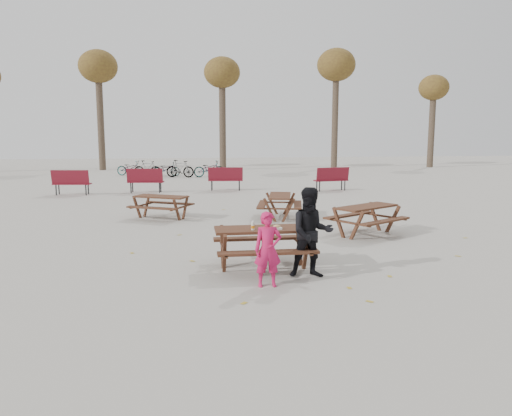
{
  "coord_description": "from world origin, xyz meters",
  "views": [
    {
      "loc": [
        -1.38,
        -9.02,
        2.56
      ],
      "look_at": [
        0.0,
        1.0,
        1.0
      ],
      "focal_mm": 35.0,
      "sensor_mm": 36.0,
      "label": 1
    }
  ],
  "objects": [
    {
      "name": "soda_bottle",
      "position": [
        -0.22,
        -0.16,
        0.85
      ],
      "size": [
        0.07,
        0.07,
        0.17
      ],
      "color": "silver",
      "rests_on": "main_picnic_table"
    },
    {
      "name": "picnic_table_north",
      "position": [
        -2.17,
        5.8,
        0.34
      ],
      "size": [
        1.98,
        1.84,
        0.68
      ],
      "primitive_type": null,
      "rotation": [
        0.0,
        0.0,
        -0.48
      ],
      "color": "#331B12",
      "rests_on": "ground"
    },
    {
      "name": "adult",
      "position": [
        0.75,
        -0.66,
        0.8
      ],
      "size": [
        0.81,
        0.65,
        1.6
      ],
      "primitive_type": "imported",
      "rotation": [
        0.0,
        0.0,
        -0.06
      ],
      "color": "black",
      "rests_on": "ground"
    },
    {
      "name": "main_picnic_table",
      "position": [
        0.0,
        0.0,
        0.59
      ],
      "size": [
        1.8,
        1.45,
        0.78
      ],
      "color": "#331B12",
      "rests_on": "ground"
    },
    {
      "name": "picnic_table_east",
      "position": [
        3.01,
        2.71,
        0.36
      ],
      "size": [
        2.16,
        2.05,
        0.73
      ],
      "primitive_type": null,
      "rotation": [
        0.0,
        0.0,
        0.55
      ],
      "color": "#331B12",
      "rests_on": "ground"
    },
    {
      "name": "food_tray",
      "position": [
        0.23,
        -0.17,
        0.79
      ],
      "size": [
        0.18,
        0.11,
        0.03
      ],
      "primitive_type": "cube",
      "color": "white",
      "rests_on": "main_picnic_table"
    },
    {
      "name": "ground",
      "position": [
        0.0,
        0.0,
        0.0
      ],
      "size": [
        80.0,
        80.0,
        0.0
      ],
      "primitive_type": "plane",
      "color": "gray",
      "rests_on": "ground"
    },
    {
      "name": "tree_row",
      "position": [
        0.9,
        25.15,
        6.19
      ],
      "size": [
        32.17,
        3.52,
        8.26
      ],
      "color": "#382B21",
      "rests_on": "ground"
    },
    {
      "name": "park_bench_row",
      "position": [
        -1.02,
        12.24,
        0.52
      ],
      "size": [
        12.46,
        1.38,
        1.03
      ],
      "color": "maroon",
      "rests_on": "ground"
    },
    {
      "name": "picnic_table_far",
      "position": [
        1.33,
        5.44,
        0.34
      ],
      "size": [
        1.6,
        1.84,
        0.69
      ],
      "primitive_type": null,
      "rotation": [
        0.0,
        0.0,
        1.36
      ],
      "color": "#331B12",
      "rests_on": "ground"
    },
    {
      "name": "bread_roll",
      "position": [
        0.23,
        -0.17,
        0.83
      ],
      "size": [
        0.14,
        0.06,
        0.05
      ],
      "primitive_type": "ellipsoid",
      "color": "tan",
      "rests_on": "food_tray"
    },
    {
      "name": "bicycle_row",
      "position": [
        -2.42,
        19.91,
        0.45
      ],
      "size": [
        6.32,
        2.65,
        0.97
      ],
      "color": "black",
      "rests_on": "ground"
    },
    {
      "name": "fallen_leaves",
      "position": [
        0.5,
        2.5,
        0.0
      ],
      "size": [
        11.0,
        11.0,
        0.01
      ],
      "primitive_type": null,
      "color": "#AA8E29",
      "rests_on": "ground"
    },
    {
      "name": "child",
      "position": [
        -0.09,
        -1.1,
        0.63
      ],
      "size": [
        0.46,
        0.3,
        1.26
      ],
      "primitive_type": "imported",
      "rotation": [
        0.0,
        0.0,
        -0.01
      ],
      "color": "#C1184F",
      "rests_on": "ground"
    }
  ]
}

